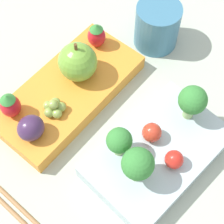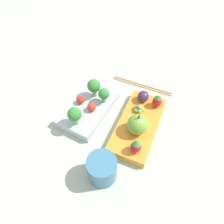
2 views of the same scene
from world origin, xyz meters
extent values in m
plane|color=#ADB7A3|center=(0.00, 0.00, 0.00)|extent=(4.00, 4.00, 0.00)
cube|color=silver|center=(-0.01, 0.08, 0.01)|extent=(0.19, 0.12, 0.03)
cube|color=orange|center=(0.00, -0.08, 0.01)|extent=(0.24, 0.12, 0.03)
cylinder|color=#93B770|center=(0.03, 0.08, 0.04)|extent=(0.02, 0.02, 0.02)
sphere|color=#388438|center=(0.03, 0.08, 0.07)|extent=(0.04, 0.04, 0.04)
cylinder|color=#93B770|center=(0.02, 0.05, 0.04)|extent=(0.01, 0.01, 0.02)
sphere|color=#388438|center=(0.02, 0.05, 0.06)|extent=(0.03, 0.03, 0.03)
cylinder|color=#93B770|center=(-0.08, 0.08, 0.04)|extent=(0.01, 0.01, 0.02)
sphere|color=#388438|center=(-0.08, 0.08, 0.07)|extent=(0.04, 0.04, 0.04)
sphere|color=red|center=(-0.01, 0.11, 0.04)|extent=(0.02, 0.02, 0.02)
sphere|color=red|center=(-0.02, 0.06, 0.04)|extent=(0.03, 0.03, 0.03)
sphere|color=#70A838|center=(-0.03, -0.08, 0.05)|extent=(0.06, 0.06, 0.06)
cylinder|color=brown|center=(-0.03, -0.08, 0.09)|extent=(0.00, 0.00, 0.01)
ellipsoid|color=red|center=(0.08, -0.10, 0.04)|extent=(0.03, 0.03, 0.04)
cone|color=#388438|center=(0.08, -0.10, 0.06)|extent=(0.02, 0.02, 0.01)
ellipsoid|color=red|center=(-0.09, -0.10, 0.04)|extent=(0.03, 0.03, 0.04)
cone|color=#388438|center=(-0.09, -0.10, 0.06)|extent=(0.02, 0.02, 0.01)
ellipsoid|color=#42284C|center=(0.08, -0.06, 0.04)|extent=(0.04, 0.03, 0.03)
sphere|color=#8EA84C|center=(0.05, -0.06, 0.03)|extent=(0.01, 0.01, 0.01)
sphere|color=#8EA84C|center=(0.04, -0.05, 0.03)|extent=(0.01, 0.01, 0.01)
sphere|color=#8EA84C|center=(0.03, -0.06, 0.03)|extent=(0.01, 0.01, 0.01)
sphere|color=#8EA84C|center=(0.03, -0.07, 0.03)|extent=(0.01, 0.01, 0.01)
sphere|color=#8EA84C|center=(0.04, -0.07, 0.03)|extent=(0.01, 0.01, 0.01)
sphere|color=#8EA84C|center=(0.04, -0.06, 0.04)|extent=(0.01, 0.01, 0.01)
cylinder|color=teal|center=(-0.17, -0.05, 0.04)|extent=(0.07, 0.07, 0.07)
cylinder|color=#A37547|center=(0.17, -0.02, 0.00)|extent=(0.02, 0.21, 0.01)
cylinder|color=#A37547|center=(0.16, -0.02, 0.00)|extent=(0.02, 0.21, 0.01)
camera|label=1|loc=(0.17, 0.17, 0.48)|focal=60.00mm
camera|label=2|loc=(-0.33, -0.16, 0.48)|focal=32.00mm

